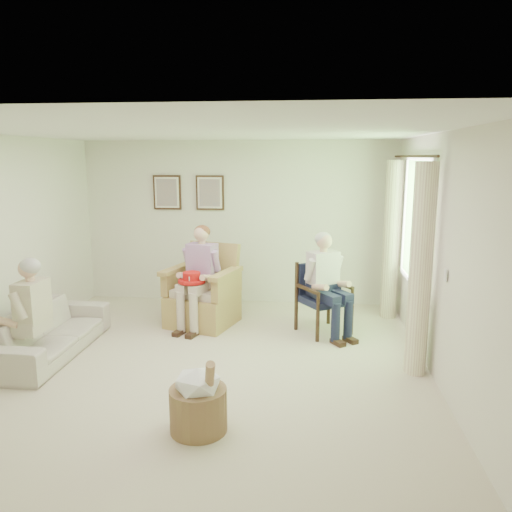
# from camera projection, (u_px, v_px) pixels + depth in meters

# --- Properties ---
(floor) EXTENTS (5.50, 5.50, 0.00)m
(floor) POSITION_uv_depth(u_px,v_px,m) (205.00, 369.00, 5.60)
(floor) COLOR beige
(floor) RESTS_ON ground
(back_wall) EXTENTS (5.00, 0.04, 2.60)m
(back_wall) POSITION_uv_depth(u_px,v_px,m) (238.00, 223.00, 8.02)
(back_wall) COLOR silver
(back_wall) RESTS_ON ground
(front_wall) EXTENTS (5.00, 0.04, 2.60)m
(front_wall) POSITION_uv_depth(u_px,v_px,m) (93.00, 356.00, 2.66)
(front_wall) COLOR silver
(front_wall) RESTS_ON ground
(right_wall) EXTENTS (0.04, 5.50, 2.60)m
(right_wall) POSITION_uv_depth(u_px,v_px,m) (443.00, 261.00, 5.08)
(right_wall) COLOR silver
(right_wall) RESTS_ON ground
(ceiling) EXTENTS (5.00, 5.50, 0.02)m
(ceiling) POSITION_uv_depth(u_px,v_px,m) (200.00, 131.00, 5.09)
(ceiling) COLOR white
(ceiling) RESTS_ON back_wall
(window) EXTENTS (0.13, 2.50, 1.63)m
(window) POSITION_uv_depth(u_px,v_px,m) (417.00, 219.00, 6.20)
(window) COLOR #2D6B23
(window) RESTS_ON right_wall
(curtain_left) EXTENTS (0.34, 0.34, 2.30)m
(curtain_left) POSITION_uv_depth(u_px,v_px,m) (420.00, 270.00, 5.34)
(curtain_left) COLOR #F6F1C0
(curtain_left) RESTS_ON ground
(curtain_right) EXTENTS (0.34, 0.34, 2.30)m
(curtain_right) POSITION_uv_depth(u_px,v_px,m) (391.00, 240.00, 7.25)
(curtain_right) COLOR #F6F1C0
(curtain_right) RESTS_ON ground
(framed_print_left) EXTENTS (0.45, 0.05, 0.55)m
(framed_print_left) POSITION_uv_depth(u_px,v_px,m) (167.00, 192.00, 8.01)
(framed_print_left) COLOR #382114
(framed_print_left) RESTS_ON back_wall
(framed_print_right) EXTENTS (0.45, 0.05, 0.55)m
(framed_print_right) POSITION_uv_depth(u_px,v_px,m) (210.00, 193.00, 7.94)
(framed_print_right) COLOR #382114
(framed_print_right) RESTS_ON back_wall
(wicker_armchair) EXTENTS (0.88, 0.88, 1.13)m
(wicker_armchair) POSITION_uv_depth(u_px,v_px,m) (203.00, 299.00, 7.08)
(wicker_armchair) COLOR tan
(wicker_armchair) RESTS_ON ground
(wood_armchair) EXTENTS (0.60, 0.56, 0.92)m
(wood_armchair) POSITION_uv_depth(u_px,v_px,m) (324.00, 294.00, 6.77)
(wood_armchair) COLOR black
(wood_armchair) RESTS_ON ground
(sofa) EXTENTS (1.90, 0.74, 0.56)m
(sofa) POSITION_uv_depth(u_px,v_px,m) (49.00, 332.00, 5.99)
(sofa) COLOR beige
(sofa) RESTS_ON ground
(person_wicker) EXTENTS (0.40, 0.62, 1.39)m
(person_wicker) POSITION_uv_depth(u_px,v_px,m) (200.00, 269.00, 6.84)
(person_wicker) COLOR beige
(person_wicker) RESTS_ON ground
(person_dark) EXTENTS (0.40, 0.63, 1.34)m
(person_dark) POSITION_uv_depth(u_px,v_px,m) (325.00, 277.00, 6.57)
(person_dark) COLOR #191D37
(person_dark) RESTS_ON ground
(person_sofa) EXTENTS (0.42, 0.63, 1.23)m
(person_sofa) POSITION_uv_depth(u_px,v_px,m) (27.00, 309.00, 5.51)
(person_sofa) COLOR #C1B59C
(person_sofa) RESTS_ON ground
(red_hat) EXTENTS (0.36, 0.36, 0.14)m
(red_hat) POSITION_uv_depth(u_px,v_px,m) (192.00, 279.00, 6.68)
(red_hat) COLOR #B51312
(red_hat) RESTS_ON person_wicker
(hatbox) EXTENTS (0.53, 0.53, 0.73)m
(hatbox) POSITION_uv_depth(u_px,v_px,m) (198.00, 400.00, 4.30)
(hatbox) COLOR tan
(hatbox) RESTS_ON ground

